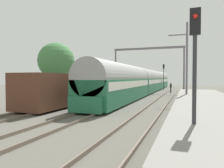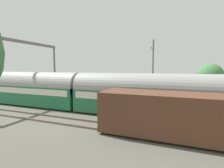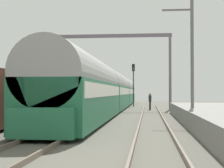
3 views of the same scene
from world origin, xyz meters
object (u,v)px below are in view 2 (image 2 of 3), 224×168
at_px(person_crossing, 49,92).
at_px(catenary_gantry, 21,58).
at_px(freight_car, 204,118).
at_px(passenger_train, 23,88).

xyz_separation_m(person_crossing, catenary_gantry, (-3.95, 0.62, 4.60)).
distance_m(person_crossing, catenary_gantry, 6.09).
distance_m(freight_car, person_crossing, 20.55).
bearing_deg(freight_car, catenary_gantry, 78.41).
bearing_deg(catenary_gantry, passenger_train, -90.00).
bearing_deg(passenger_train, catenary_gantry, 90.00).
relative_size(passenger_train, freight_car, 3.78).
relative_size(freight_car, catenary_gantry, 1.05).
bearing_deg(freight_car, passenger_train, 78.34).
bearing_deg(person_crossing, catenary_gantry, 90.55).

